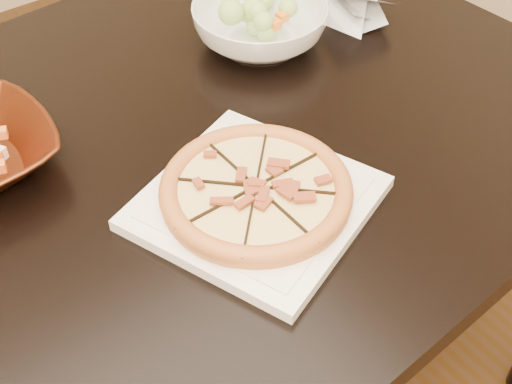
# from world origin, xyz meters

# --- Properties ---
(dining_table) EXTENTS (1.60, 1.09, 0.75)m
(dining_table) POSITION_xyz_m (0.13, 0.14, 0.66)
(dining_table) COLOR black
(dining_table) RESTS_ON floor
(plate) EXTENTS (0.37, 0.37, 0.02)m
(plate) POSITION_xyz_m (0.23, -0.04, 0.76)
(plate) COLOR silver
(plate) RESTS_ON dining_table
(pizza) EXTENTS (0.26, 0.26, 0.03)m
(pizza) POSITION_xyz_m (0.23, -0.04, 0.78)
(pizza) COLOR #BF642B
(pizza) RESTS_ON plate
(salad_bowl) EXTENTS (0.27, 0.27, 0.07)m
(salad_bowl) POSITION_xyz_m (0.48, 0.28, 0.79)
(salad_bowl) COLOR silver
(salad_bowl) RESTS_ON dining_table
(cling_film) EXTENTS (0.20, 0.18, 0.05)m
(cling_film) POSITION_xyz_m (0.67, 0.25, 0.78)
(cling_film) COLOR silver
(cling_film) RESTS_ON dining_table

